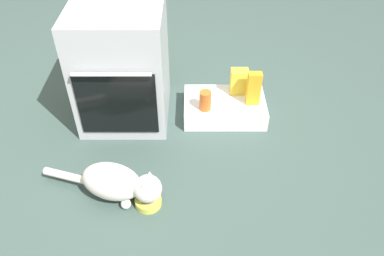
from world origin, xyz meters
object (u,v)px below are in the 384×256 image
Objects in this scene: juice_carton at (255,89)px; snack_bag at (240,81)px; food_bowl at (149,201)px; sauce_jar at (207,101)px; oven at (123,65)px; pantry_cabinet at (226,107)px; cat at (119,183)px.

snack_bag is at bearing 123.26° from juice_carton.
sauce_jar is (0.33, 0.71, 0.17)m from food_bowl.
pantry_cabinet is (0.69, -0.02, -0.34)m from oven.
snack_bag is (0.10, 0.10, 0.15)m from pantry_cabinet.
juice_carton reaches higher than sauce_jar.
cat is 3.97× the size of snack_bag.
juice_carton is (0.88, -0.05, -0.15)m from oven.
juice_carton is at bearing -8.87° from pantry_cabinet.
pantry_cabinet is 0.93m from food_bowl.
oven reaches higher than food_bowl.
sauce_jar reaches higher than cat.
juice_carton is at bearing -56.74° from snack_bag.
pantry_cabinet is at bearing 66.83° from cat.
juice_carton is at bearing 58.43° from cat.
snack_bag is (-0.08, 0.13, -0.03)m from juice_carton.
oven is 0.89m from juice_carton.
food_bowl is 0.62× the size of juice_carton.
food_bowl is at bearing 0.00° from cat.
snack_bag is (0.58, 0.90, 0.19)m from food_bowl.
snack_bag is 0.31m from sauce_jar.
pantry_cabinet is at bearing 59.37° from food_bowl.
pantry_cabinet is 3.80× the size of food_bowl.
sauce_jar is (0.50, 0.65, 0.07)m from cat.
oven is 0.60m from sauce_jar.
pantry_cabinet is at bearing -135.26° from snack_bag.
juice_carton is at bearing 11.83° from sauce_jar.
cat is (0.05, -0.77, -0.28)m from oven.
juice_carton is 1.71× the size of sauce_jar.
snack_bag is (0.79, 0.08, -0.18)m from oven.
oven is 5.70× the size of sauce_jar.
pantry_cabinet is 0.26m from juice_carton.
cat is (-0.64, -0.75, 0.06)m from pantry_cabinet.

